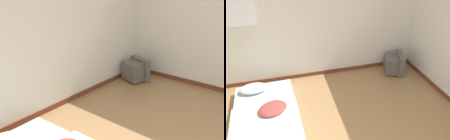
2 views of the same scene
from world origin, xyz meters
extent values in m
cube|color=silver|center=(0.00, 2.61, 1.30)|extent=(7.63, 0.06, 2.60)
cube|color=brown|center=(0.00, 2.57, 0.04)|extent=(7.63, 0.02, 0.09)
cube|color=silver|center=(-1.24, 2.58, 1.75)|extent=(0.95, 0.01, 0.93)
cube|color=white|center=(-1.24, 2.57, 1.75)|extent=(0.88, 0.01, 0.86)
cube|color=silver|center=(-0.84, 1.38, 0.08)|extent=(1.16, 1.86, 0.17)
ellipsoid|color=silver|center=(-1.06, 2.06, 0.24)|extent=(0.53, 0.36, 0.14)
cube|color=silver|center=(-0.83, 1.04, 0.19)|extent=(1.14, 1.10, 0.05)
ellipsoid|color=#993D38|center=(-0.70, 1.34, 0.26)|extent=(0.59, 0.54, 0.11)
cube|color=#56514C|center=(1.99, 2.25, 0.22)|extent=(0.40, 0.51, 0.39)
cube|color=#56514C|center=(2.18, 2.18, 0.24)|extent=(0.28, 0.55, 0.48)
cube|color=black|center=(2.24, 2.16, 0.25)|extent=(0.15, 0.42, 0.35)
camera|label=1|loc=(-2.14, -0.52, 2.05)|focal=40.00mm
camera|label=2|loc=(-0.38, -1.69, 2.77)|focal=35.00mm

